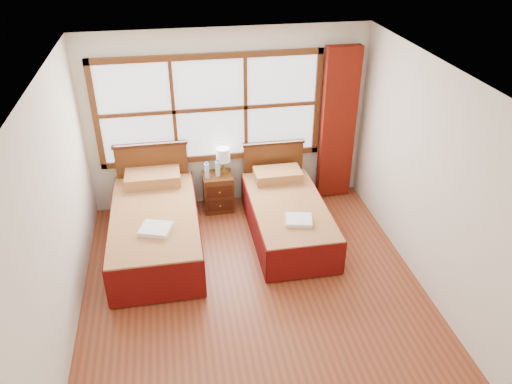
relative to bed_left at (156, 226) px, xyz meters
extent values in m
plane|color=brown|center=(1.12, -1.20, -0.33)|extent=(4.50, 4.50, 0.00)
plane|color=white|center=(1.12, -1.20, 2.27)|extent=(4.50, 4.50, 0.00)
plane|color=silver|center=(1.12, 1.05, 0.97)|extent=(4.00, 0.00, 4.00)
plane|color=silver|center=(-0.88, -1.20, 0.97)|extent=(0.00, 4.50, 4.50)
plane|color=silver|center=(3.12, -1.20, 0.97)|extent=(0.00, 4.50, 4.50)
cube|color=white|center=(0.87, 1.02, 1.17)|extent=(3.00, 0.02, 1.40)
cube|color=#572D13|center=(0.87, 1.00, 0.43)|extent=(3.16, 0.06, 0.08)
cube|color=#572D13|center=(0.87, 1.00, 1.91)|extent=(3.16, 0.06, 0.08)
cube|color=#572D13|center=(-0.67, 1.00, 1.17)|extent=(0.08, 0.06, 1.56)
cube|color=#572D13|center=(2.41, 1.00, 1.17)|extent=(0.08, 0.06, 1.56)
cube|color=#572D13|center=(0.37, 1.00, 1.17)|extent=(0.05, 0.05, 1.40)
cube|color=#572D13|center=(1.37, 1.00, 1.17)|extent=(0.05, 0.05, 1.40)
cube|color=#572D13|center=(0.87, 1.00, 1.17)|extent=(3.00, 0.05, 0.05)
cube|color=maroon|center=(2.72, 0.91, 0.84)|extent=(0.50, 0.16, 2.30)
cube|color=#37170B|center=(0.00, -0.07, -0.17)|extent=(0.97, 1.93, 0.31)
cube|color=maroon|center=(0.00, -0.07, 0.12)|extent=(1.08, 2.14, 0.26)
cube|color=#5D0C09|center=(-0.54, -0.07, -0.04)|extent=(0.03, 2.14, 0.54)
cube|color=#5D0C09|center=(0.54, -0.07, -0.04)|extent=(0.03, 2.14, 0.54)
cube|color=#5D0C09|center=(0.00, -1.13, -0.04)|extent=(1.08, 0.03, 0.54)
cube|color=maroon|center=(0.00, 0.71, 0.33)|extent=(0.76, 0.44, 0.17)
cube|color=#572D13|center=(0.00, 0.94, 0.20)|extent=(1.01, 0.06, 1.05)
cube|color=#37170B|center=(0.00, 0.94, 0.73)|extent=(1.05, 0.08, 0.04)
cube|color=#37170B|center=(1.77, -0.07, -0.19)|extent=(0.86, 1.71, 0.28)
cube|color=maroon|center=(1.77, -0.07, 0.07)|extent=(0.96, 1.90, 0.23)
cube|color=#5D0C09|center=(1.29, -0.07, -0.07)|extent=(0.03, 1.90, 0.47)
cube|color=#5D0C09|center=(2.25, -0.07, -0.07)|extent=(0.03, 1.90, 0.47)
cube|color=#5D0C09|center=(1.77, -1.01, -0.07)|extent=(0.96, 0.03, 0.47)
cube|color=maroon|center=(1.77, 0.62, 0.26)|extent=(0.67, 0.39, 0.15)
cube|color=#572D13|center=(1.77, 0.94, 0.14)|extent=(0.89, 0.06, 0.93)
cube|color=#37170B|center=(1.77, 0.94, 0.61)|extent=(0.93, 0.08, 0.04)
cube|color=#572D13|center=(0.92, 0.80, -0.05)|extent=(0.42, 0.38, 0.57)
cube|color=#37170B|center=(0.92, 0.60, -0.16)|extent=(0.37, 0.02, 0.17)
cube|color=#37170B|center=(0.92, 0.60, 0.07)|extent=(0.37, 0.02, 0.17)
sphere|color=#A47E37|center=(0.92, 0.59, -0.16)|extent=(0.03, 0.03, 0.03)
sphere|color=#A47E37|center=(0.92, 0.59, 0.07)|extent=(0.03, 0.03, 0.03)
cube|color=white|center=(0.03, -0.49, 0.28)|extent=(0.43, 0.41, 0.06)
cube|color=white|center=(1.80, -0.50, 0.21)|extent=(0.38, 0.35, 0.05)
cylinder|color=#B39139|center=(1.01, 0.86, 0.25)|extent=(0.12, 0.12, 0.02)
cylinder|color=#B39139|center=(1.01, 0.86, 0.34)|extent=(0.03, 0.03, 0.17)
cylinder|color=silver|center=(1.01, 0.86, 0.53)|extent=(0.20, 0.20, 0.20)
cylinder|color=silver|center=(0.76, 0.75, 0.35)|extent=(0.07, 0.07, 0.22)
cylinder|color=blue|center=(0.76, 0.75, 0.47)|extent=(0.03, 0.03, 0.03)
cylinder|color=silver|center=(0.92, 0.79, 0.35)|extent=(0.07, 0.07, 0.22)
cylinder|color=blue|center=(0.92, 0.79, 0.47)|extent=(0.03, 0.03, 0.03)
camera|label=1|loc=(0.34, -5.55, 3.69)|focal=35.00mm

